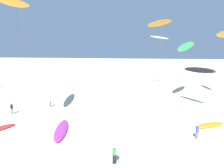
# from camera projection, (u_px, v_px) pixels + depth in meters

# --- Properties ---
(flying_kite_1) EXTENTS (6.24, 8.25, 16.17)m
(flying_kite_1) POSITION_uv_depth(u_px,v_px,m) (160.00, 23.00, 42.33)
(flying_kite_1) COLOR orange
(flying_kite_1) RESTS_ON ground
(flying_kite_2) EXTENTS (5.26, 11.35, 11.15)m
(flying_kite_2) POSITION_uv_depth(u_px,v_px,m) (186.00, 46.00, 35.66)
(flying_kite_2) COLOR green
(flying_kite_2) RESTS_ON ground
(flying_kite_3) EXTENTS (4.08, 8.63, 6.82)m
(flying_kite_3) POSITION_uv_depth(u_px,v_px,m) (199.00, 70.00, 30.94)
(flying_kite_3) COLOR black
(flying_kite_3) RESTS_ON ground
(flying_kite_4) EXTENTS (3.87, 8.64, 15.57)m
(flying_kite_4) POSITION_uv_depth(u_px,v_px,m) (16.00, 3.00, 22.34)
(flying_kite_4) COLOR orange
(flying_kite_4) RESTS_ON ground
(flying_kite_5) EXTENTS (6.01, 12.27, 13.41)m
(flying_kite_5) POSITION_uv_depth(u_px,v_px,m) (159.00, 37.00, 60.69)
(flying_kite_5) COLOR white
(flying_kite_5) RESTS_ON ground
(grounded_kite_1) EXTENTS (2.74, 6.41, 0.39)m
(grounded_kite_1) POSITION_uv_depth(u_px,v_px,m) (61.00, 130.00, 23.26)
(grounded_kite_1) COLOR purple
(grounded_kite_1) RESTS_ON ground
(grounded_kite_3) EXTENTS (4.56, 3.12, 0.24)m
(grounded_kite_3) POSITION_uv_depth(u_px,v_px,m) (209.00, 125.00, 24.84)
(grounded_kite_3) COLOR orange
(grounded_kite_3) RESTS_ON ground
(person_foreground_walker) EXTENTS (0.51, 0.23, 1.66)m
(person_foreground_walker) POSITION_uv_depth(u_px,v_px,m) (114.00, 154.00, 16.73)
(person_foreground_walker) COLOR black
(person_foreground_walker) RESTS_ON ground
(person_near_left) EXTENTS (0.31, 0.46, 1.70)m
(person_near_left) POSITION_uv_depth(u_px,v_px,m) (51.00, 101.00, 32.56)
(person_near_left) COLOR black
(person_near_left) RESTS_ON ground
(person_near_right) EXTENTS (0.49, 0.28, 1.67)m
(person_near_right) POSITION_uv_depth(u_px,v_px,m) (197.00, 131.00, 21.24)
(person_near_right) COLOR slate
(person_near_right) RESTS_ON ground
(person_mid_field) EXTENTS (0.50, 0.26, 1.72)m
(person_mid_field) POSITION_uv_depth(u_px,v_px,m) (12.00, 108.00, 28.94)
(person_mid_field) COLOR #338E56
(person_mid_field) RESTS_ON ground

